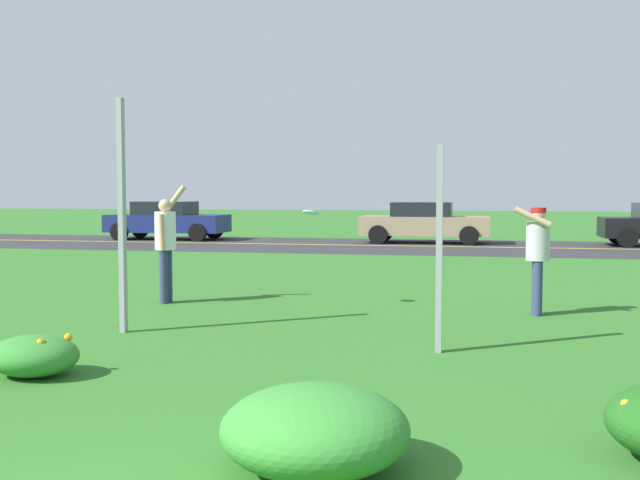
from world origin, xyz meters
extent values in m
plane|color=#2D6B23|center=(0.00, 11.19, 0.00)|extent=(120.00, 120.00, 0.00)
cube|color=#2D2D30|center=(0.00, 22.39, 0.00)|extent=(120.00, 7.39, 0.01)
cube|color=yellow|center=(0.00, 22.39, 0.01)|extent=(120.00, 0.16, 0.00)
ellipsoid|color=#337F2D|center=(0.41, 1.90, 0.28)|extent=(1.23, 1.23, 0.55)
sphere|color=gold|center=(0.61, 1.85, 0.46)|extent=(0.07, 0.07, 0.07)
sphere|color=gold|center=(0.66, 2.21, 0.44)|extent=(0.06, 0.06, 0.06)
sphere|color=gold|center=(0.68, 1.70, 0.44)|extent=(0.05, 0.05, 0.05)
sphere|color=gold|center=(0.44, 2.15, 0.39)|extent=(0.06, 0.06, 0.06)
ellipsoid|color=#337F2D|center=(-2.82, 3.79, 0.20)|extent=(0.90, 0.75, 0.41)
sphere|color=orange|center=(-3.02, 3.87, 0.31)|extent=(0.06, 0.06, 0.06)
sphere|color=orange|center=(-2.92, 4.00, 0.30)|extent=(0.09, 0.09, 0.09)
sphere|color=orange|center=(-2.95, 3.84, 0.22)|extent=(0.07, 0.07, 0.07)
sphere|color=orange|center=(-2.95, 3.68, 0.23)|extent=(0.09, 0.09, 0.09)
sphere|color=orange|center=(-2.56, 3.98, 0.36)|extent=(0.08, 0.08, 0.08)
sphere|color=orange|center=(-2.66, 3.66, 0.37)|extent=(0.07, 0.07, 0.07)
sphere|color=orange|center=(2.40, 2.46, 0.40)|extent=(0.07, 0.07, 0.07)
cube|color=#93969B|center=(-3.04, 6.13, 1.50)|extent=(0.07, 0.10, 3.00)
cube|color=#93969B|center=(1.00, 5.74, 1.17)|extent=(0.07, 0.10, 2.34)
cylinder|color=silver|center=(-3.55, 8.66, 1.18)|extent=(0.34, 0.34, 0.62)
sphere|color=tan|center=(-3.55, 8.66, 1.59)|extent=(0.21, 0.21, 0.21)
cylinder|color=navy|center=(-3.55, 8.74, 0.44)|extent=(0.14, 0.14, 0.87)
cylinder|color=navy|center=(-3.55, 8.57, 0.44)|extent=(0.14, 0.14, 0.87)
cylinder|color=tan|center=(-3.47, 8.85, 1.67)|extent=(0.44, 0.09, 0.51)
cylinder|color=tan|center=(-3.53, 8.46, 1.16)|extent=(0.11, 0.09, 0.58)
cylinder|color=#B2B2B7|center=(2.28, 8.64, 1.09)|extent=(0.34, 0.34, 0.57)
sphere|color=tan|center=(2.28, 8.64, 1.47)|extent=(0.21, 0.21, 0.21)
cylinder|color=navy|center=(2.28, 8.56, 0.40)|extent=(0.14, 0.14, 0.80)
cylinder|color=navy|center=(2.28, 8.73, 0.40)|extent=(0.14, 0.14, 0.80)
cylinder|color=tan|center=(2.18, 8.45, 1.45)|extent=(0.52, 0.09, 0.31)
cylinder|color=tan|center=(2.26, 8.84, 1.07)|extent=(0.11, 0.09, 0.54)
cylinder|color=red|center=(2.28, 8.64, 1.54)|extent=(0.22, 0.22, 0.07)
cylinder|color=red|center=(2.19, 8.64, 1.51)|extent=(0.14, 0.14, 0.02)
cylinder|color=#ADD6E5|center=(-1.13, 8.68, 1.49)|extent=(0.27, 0.26, 0.09)
torus|color=#ADD6E5|center=(-1.13, 8.68, 1.48)|extent=(0.27, 0.26, 0.10)
cube|color=navy|center=(-10.16, 24.05, 0.62)|extent=(4.50, 1.82, 0.66)
cube|color=black|center=(-10.26, 24.05, 1.19)|extent=(2.10, 1.64, 0.52)
cylinder|color=black|center=(-8.61, 24.94, 0.33)|extent=(0.66, 0.22, 0.66)
cylinder|color=black|center=(-8.61, 23.16, 0.33)|extent=(0.66, 0.22, 0.66)
cylinder|color=black|center=(-11.71, 24.94, 0.33)|extent=(0.66, 0.22, 0.66)
cylinder|color=black|center=(-11.71, 23.16, 0.33)|extent=(0.66, 0.22, 0.66)
cube|color=#937F60|center=(-0.43, 24.05, 0.62)|extent=(4.50, 1.82, 0.66)
cube|color=black|center=(-0.53, 24.05, 1.19)|extent=(2.10, 1.64, 0.52)
cylinder|color=black|center=(1.12, 24.94, 0.33)|extent=(0.66, 0.22, 0.66)
cylinder|color=black|center=(1.12, 23.16, 0.33)|extent=(0.66, 0.22, 0.66)
cylinder|color=black|center=(-1.98, 24.94, 0.33)|extent=(0.66, 0.22, 0.66)
cylinder|color=black|center=(-1.98, 23.16, 0.33)|extent=(0.66, 0.22, 0.66)
cylinder|color=black|center=(6.18, 24.94, 0.33)|extent=(0.66, 0.22, 0.66)
cylinder|color=black|center=(6.18, 23.16, 0.33)|extent=(0.66, 0.22, 0.66)
camera|label=1|loc=(1.42, -2.75, 1.80)|focal=42.27mm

